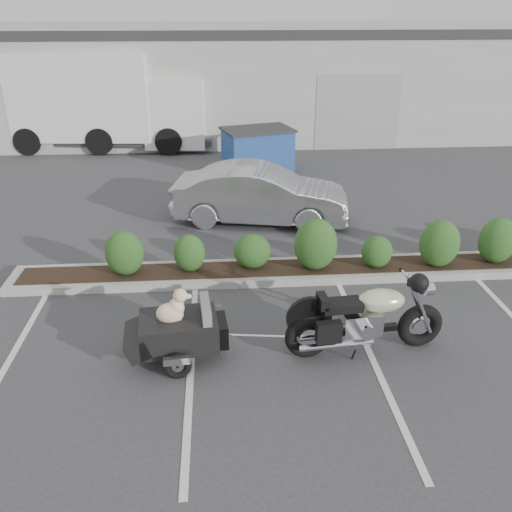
{
  "coord_description": "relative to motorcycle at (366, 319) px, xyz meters",
  "views": [
    {
      "loc": [
        -1.03,
        -7.15,
        4.83
      ],
      "look_at": [
        -0.38,
        1.52,
        0.75
      ],
      "focal_mm": 38.0,
      "sensor_mm": 36.0,
      "label": 1
    }
  ],
  "objects": [
    {
      "name": "sedan",
      "position": [
        -1.12,
        5.51,
        0.11
      ],
      "size": [
        4.34,
        2.21,
        1.36
      ],
      "primitive_type": "imported",
      "rotation": [
        0.0,
        0.0,
        1.38
      ],
      "color": "#B2B2BA",
      "rests_on": "ground"
    },
    {
      "name": "ground",
      "position": [
        -1.11,
        0.42,
        -0.57
      ],
      "size": [
        90.0,
        90.0,
        0.0
      ],
      "primitive_type": "plane",
      "color": "#38383A",
      "rests_on": "ground"
    },
    {
      "name": "dumpster",
      "position": [
        -0.87,
        9.75,
        0.12
      ],
      "size": [
        2.38,
        1.93,
        1.36
      ],
      "rotation": [
        0.0,
        0.0,
        0.28
      ],
      "color": "navy",
      "rests_on": "ground"
    },
    {
      "name": "motorcycle",
      "position": [
        0.0,
        0.0,
        0.0
      ],
      "size": [
        2.48,
        0.88,
        1.42
      ],
      "rotation": [
        0.0,
        0.0,
        0.09
      ],
      "color": "black",
      "rests_on": "ground"
    },
    {
      "name": "pet_trailer",
      "position": [
        -2.79,
        0.02,
        -0.07
      ],
      "size": [
        1.99,
        1.12,
        1.18
      ],
      "rotation": [
        0.0,
        0.0,
        0.09
      ],
      "color": "black",
      "rests_on": "ground"
    },
    {
      "name": "delivery_truck",
      "position": [
        -5.9,
        13.41,
        1.03
      ],
      "size": [
        7.42,
        3.0,
        3.33
      ],
      "rotation": [
        0.0,
        0.0,
        -0.07
      ],
      "color": "silver",
      "rests_on": "ground"
    },
    {
      "name": "planter_kerb",
      "position": [
        -0.11,
        2.62,
        -0.49
      ],
      "size": [
        12.0,
        1.0,
        0.15
      ],
      "primitive_type": "cube",
      "color": "#9E9E93",
      "rests_on": "ground"
    },
    {
      "name": "building",
      "position": [
        -1.11,
        17.42,
        1.43
      ],
      "size": [
        26.0,
        10.0,
        4.0
      ],
      "primitive_type": "cube",
      "color": "#9EA099",
      "rests_on": "ground"
    }
  ]
}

